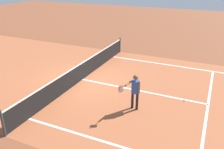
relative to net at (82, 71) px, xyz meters
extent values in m
plane|color=brown|center=(0.00, 0.00, -0.49)|extent=(60.00, 60.00, 0.00)
cube|color=#9E5433|center=(0.00, 0.00, -0.49)|extent=(10.62, 24.40, 0.00)
cube|color=white|center=(4.11, -5.95, -0.49)|extent=(0.10, 11.89, 0.01)
cube|color=white|center=(0.00, -6.40, -0.49)|extent=(8.22, 0.10, 0.01)
cube|color=white|center=(0.00, -3.20, -0.49)|extent=(0.10, 6.40, 0.01)
cylinder|color=#33383D|center=(-5.28, 0.00, 0.04)|extent=(0.09, 0.09, 1.07)
cylinder|color=#33383D|center=(5.28, 0.00, 0.04)|extent=(0.09, 0.09, 1.07)
cube|color=black|center=(0.00, 0.00, -0.04)|extent=(10.55, 0.02, 0.91)
cube|color=white|center=(0.00, 0.00, 0.44)|extent=(10.55, 0.03, 0.05)
cylinder|color=black|center=(-1.67, -3.66, -0.11)|extent=(0.11, 0.11, 0.77)
cylinder|color=black|center=(-1.64, -3.45, -0.11)|extent=(0.11, 0.11, 0.77)
cylinder|color=#2D4C99|center=(-1.65, -3.56, 0.55)|extent=(0.32, 0.32, 0.54)
sphere|color=brown|center=(-1.65, -3.56, 0.96)|extent=(0.21, 0.21, 0.21)
cylinder|color=brown|center=(-1.68, -3.72, 0.56)|extent=(0.08, 0.08, 0.52)
cylinder|color=brown|center=(-1.89, -3.35, 0.77)|extent=(0.53, 0.16, 0.08)
cylinder|color=black|center=(-2.25, -3.29, 0.77)|extent=(0.22, 0.06, 0.03)
torus|color=red|center=(-2.49, -3.25, 0.77)|extent=(0.28, 0.07, 0.28)
cylinder|color=silver|center=(-2.49, -3.25, 0.77)|extent=(0.04, 0.25, 0.25)
sphere|color=#CCE033|center=(-0.11, -5.40, -0.46)|extent=(0.07, 0.07, 0.07)
camera|label=1|loc=(-9.85, -6.22, 4.81)|focal=37.54mm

